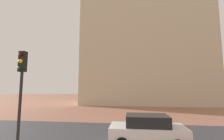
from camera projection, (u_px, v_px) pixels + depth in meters
The scene contains 5 objects.
ground_plane at pixel (117, 128), 11.90m from camera, with size 120.00×120.00×0.00m, color #93604C.
street_asphalt_strip at pixel (114, 135), 9.98m from camera, with size 120.00×6.88×0.00m, color #38383D.
landmark_building at pixel (143, 45), 31.18m from camera, with size 23.78×10.48×34.73m.
car_white at pixel (147, 131), 8.34m from camera, with size 4.03×1.95×1.59m.
traffic_light_pole at pixel (21, 83), 6.63m from camera, with size 0.28×0.34×4.66m.
Camera 1 is at (1.09, -2.28, 3.08)m, focal length 24.81 mm.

